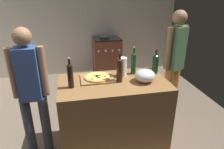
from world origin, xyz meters
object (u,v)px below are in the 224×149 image
(person_in_stripes, at_px, (31,88))
(wine_bottle_amber, at_px, (120,69))
(paper_towel_roll, at_px, (122,67))
(pizza, at_px, (97,77))
(mixing_bowl, at_px, (145,75))
(person_in_red, at_px, (174,60))
(wine_bottle_dark, at_px, (134,62))
(wine_bottle_green, at_px, (155,63))
(stove, at_px, (107,57))
(wine_bottle_clear, at_px, (70,75))

(person_in_stripes, bearing_deg, wine_bottle_amber, 0.01)
(paper_towel_roll, relative_size, person_in_stripes, 0.16)
(pizza, relative_size, mixing_bowl, 1.26)
(person_in_red, bearing_deg, wine_bottle_amber, -155.38)
(wine_bottle_dark, bearing_deg, wine_bottle_amber, -138.83)
(person_in_stripes, relative_size, person_in_red, 0.94)
(paper_towel_roll, bearing_deg, person_in_red, 17.65)
(wine_bottle_amber, bearing_deg, pizza, 155.38)
(mixing_bowl, xyz_separation_m, person_in_red, (0.63, 0.48, -0.01))
(wine_bottle_amber, bearing_deg, paper_towel_roll, 64.41)
(wine_bottle_green, height_order, person_in_red, person_in_red)
(mixing_bowl, height_order, wine_bottle_green, wine_bottle_green)
(pizza, xyz_separation_m, wine_bottle_amber, (0.25, -0.11, 0.13))
(stove, bearing_deg, person_in_red, -69.73)
(mixing_bowl, height_order, paper_towel_roll, paper_towel_roll)
(stove, bearing_deg, person_in_stripes, -118.84)
(person_in_red, bearing_deg, stove, 110.27)
(mixing_bowl, height_order, person_in_stripes, person_in_stripes)
(stove, relative_size, person_in_red, 0.58)
(pizza, distance_m, wine_bottle_clear, 0.37)
(wine_bottle_clear, xyz_separation_m, wine_bottle_dark, (0.80, 0.25, 0.00))
(mixing_bowl, distance_m, wine_bottle_dark, 0.28)
(pizza, xyz_separation_m, wine_bottle_green, (0.77, 0.05, 0.11))
(stove, bearing_deg, wine_bottle_clear, -109.33)
(pizza, relative_size, paper_towel_roll, 1.26)
(mixing_bowl, height_order, wine_bottle_dark, wine_bottle_dark)
(pizza, relative_size, wine_bottle_green, 0.96)
(pizza, bearing_deg, mixing_bowl, -17.73)
(wine_bottle_clear, relative_size, person_in_red, 0.21)
(wine_bottle_green, distance_m, wine_bottle_amber, 0.54)
(wine_bottle_green, relative_size, wine_bottle_clear, 0.94)
(stove, bearing_deg, wine_bottle_dark, -90.35)
(wine_bottle_green, distance_m, stove, 2.19)
(wine_bottle_clear, distance_m, wine_bottle_amber, 0.57)
(wine_bottle_amber, height_order, stove, wine_bottle_amber)
(paper_towel_roll, height_order, person_in_red, person_in_red)
(pizza, height_order, wine_bottle_green, wine_bottle_green)
(wine_bottle_clear, bearing_deg, wine_bottle_green, 11.13)
(pizza, relative_size, wine_bottle_clear, 0.90)
(mixing_bowl, relative_size, wine_bottle_dark, 0.69)
(wine_bottle_green, bearing_deg, wine_bottle_clear, -168.87)
(wine_bottle_amber, height_order, person_in_red, person_in_red)
(wine_bottle_clear, distance_m, person_in_red, 1.56)
(mixing_bowl, xyz_separation_m, stove, (-0.05, 2.32, -0.51))
(wine_bottle_green, height_order, wine_bottle_amber, wine_bottle_amber)
(paper_towel_roll, relative_size, wine_bottle_dark, 0.69)
(wine_bottle_clear, height_order, stove, wine_bottle_clear)
(wine_bottle_dark, relative_size, person_in_stripes, 0.23)
(person_in_stripes, bearing_deg, person_in_red, 12.41)
(wine_bottle_green, bearing_deg, wine_bottle_dark, 172.58)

